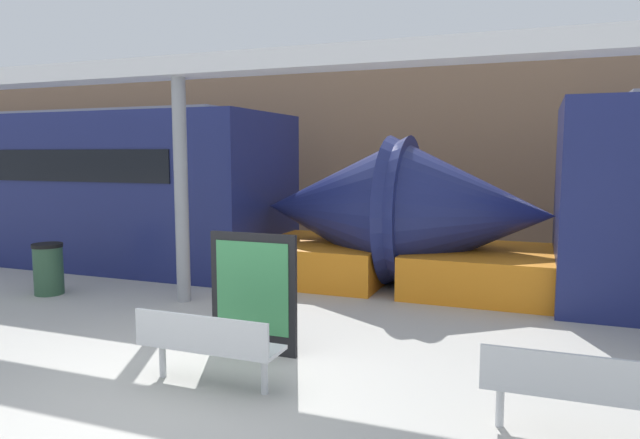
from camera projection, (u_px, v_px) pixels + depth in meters
name	position (u px, v px, depth m)	size (l,w,h in m)	color
ground_plane	(172.00, 396.00, 5.46)	(60.00, 60.00, 0.00)	#B2AFA8
station_wall	(400.00, 146.00, 14.04)	(56.00, 0.20, 5.00)	#937051
train_right	(6.00, 188.00, 13.33)	(18.94, 2.93, 3.20)	navy
bench_near	(207.00, 342.00, 5.61)	(1.48, 0.45, 0.77)	silver
bench_far	(586.00, 387.00, 4.52)	(1.62, 0.46, 0.77)	silver
trash_bin	(48.00, 269.00, 9.40)	(0.49, 0.49, 0.85)	#2D5138
poster_board	(253.00, 293.00, 6.59)	(1.08, 0.07, 1.41)	black
support_column_near	(181.00, 192.00, 8.81)	(0.21, 0.21, 3.46)	gray
canopy_beam	(178.00, 68.00, 8.59)	(28.00, 0.60, 0.28)	silver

